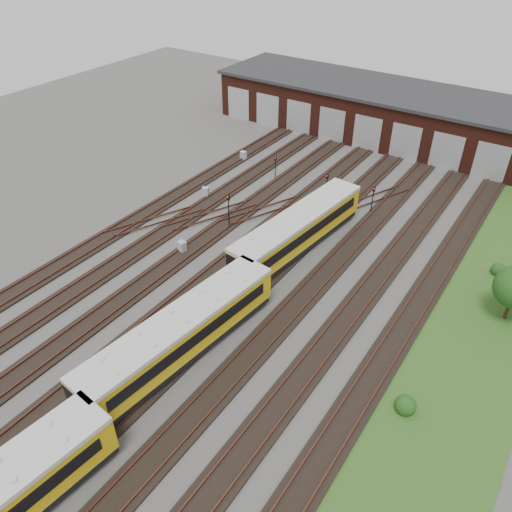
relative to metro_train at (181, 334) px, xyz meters
The scene contains 16 objects.
ground 6.69m from the metro_train, 108.31° to the left, with size 120.00×120.00×0.00m, color #43413F.
track_network 7.24m from the metro_train, 108.11° to the left, with size 30.40×70.00×0.33m.
maintenance_shed 46.07m from the metro_train, 92.50° to the left, with size 51.00×12.50×6.35m.
grass_verge 23.46m from the metro_train, 43.34° to the left, with size 8.00×55.00×0.05m, color #2D521B.
metro_train is the anchor object (origin of this frame).
signal_mast_0 17.16m from the metro_train, 115.76° to the left, with size 0.30×0.28×3.59m.
signal_mast_1 28.51m from the metro_train, 109.19° to the left, with size 0.26×0.25×2.68m.
signal_mast_2 26.15m from the metro_train, 95.13° to the left, with size 0.26×0.25×2.79m.
signal_mast_3 26.02m from the metro_train, 83.39° to the left, with size 0.28×0.27×2.99m.
relay_cabinet_0 23.18m from the metro_train, 124.95° to the left, with size 0.66×0.55×1.09m, color #B8BABD.
relay_cabinet_1 32.63m from the metro_train, 117.85° to the left, with size 0.67×0.56×1.12m, color #B8BABD.
relay_cabinet_2 12.88m from the metro_train, 131.37° to the left, with size 0.69×0.57×1.15m, color #B8BABD.
relay_cabinet_3 18.22m from the metro_train, 92.60° to the left, with size 0.58×0.48×0.96m, color #B8BABD.
relay_cabinet_4 22.96m from the metro_train, 87.71° to the left, with size 0.60×0.50×0.99m, color #B8BABD.
bush_0 15.42m from the metro_train, 16.38° to the left, with size 1.37×1.37×1.37m, color #144513.
bush_1 27.79m from the metro_train, 54.05° to the left, with size 1.25×1.25×1.25m, color #144513.
Camera 1 is at (20.14, -23.54, 26.63)m, focal length 35.00 mm.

